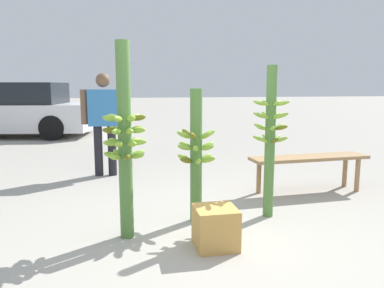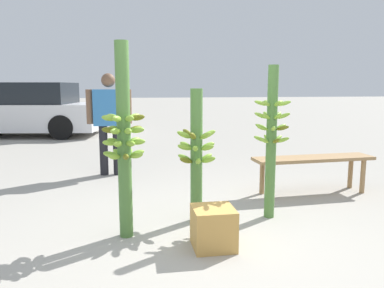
{
  "view_description": "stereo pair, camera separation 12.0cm",
  "coord_description": "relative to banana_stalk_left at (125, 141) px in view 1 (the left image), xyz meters",
  "views": [
    {
      "loc": [
        -0.73,
        -3.04,
        1.35
      ],
      "look_at": [
        -0.03,
        0.43,
        0.8
      ],
      "focal_mm": 35.0,
      "sensor_mm": 36.0,
      "label": 1
    },
    {
      "loc": [
        -0.62,
        -3.06,
        1.35
      ],
      "look_at": [
        -0.03,
        0.43,
        0.8
      ],
      "focal_mm": 35.0,
      "sensor_mm": 36.0,
      "label": 2
    }
  ],
  "objects": [
    {
      "name": "banana_stalk_right",
      "position": [
        1.46,
        0.26,
        -0.05
      ],
      "size": [
        0.36,
        0.37,
        1.56
      ],
      "color": "#4C7A38",
      "rests_on": "ground_plane"
    },
    {
      "name": "banana_stalk_center",
      "position": [
        0.69,
        0.28,
        -0.19
      ],
      "size": [
        0.41,
        0.41,
        1.33
      ],
      "color": "#4C7A38",
      "rests_on": "ground_plane"
    },
    {
      "name": "vendor_person",
      "position": [
        -0.25,
        2.45,
        0.02
      ],
      "size": [
        0.68,
        0.23,
        1.54
      ],
      "rotation": [
        0.0,
        0.0,
        -0.07
      ],
      "color": "black",
      "rests_on": "ground_plane"
    },
    {
      "name": "produce_crate",
      "position": [
        0.73,
        -0.37,
        -0.71
      ],
      "size": [
        0.34,
        0.34,
        0.34
      ],
      "color": "#C69347",
      "rests_on": "ground_plane"
    },
    {
      "name": "parked_car",
      "position": [
        -2.75,
        7.53,
        -0.19
      ],
      "size": [
        4.33,
        2.41,
        1.43
      ],
      "rotation": [
        0.0,
        0.0,
        1.43
      ],
      "color": "silver",
      "rests_on": "ground_plane"
    },
    {
      "name": "banana_stalk_left",
      "position": [
        0.0,
        0.0,
        0.0
      ],
      "size": [
        0.38,
        0.38,
        1.73
      ],
      "color": "#4C7A38",
      "rests_on": "ground_plane"
    },
    {
      "name": "market_bench",
      "position": [
        2.32,
        1.0,
        -0.48
      ],
      "size": [
        1.55,
        0.43,
        0.47
      ],
      "rotation": [
        0.0,
        0.0,
        0.06
      ],
      "color": "#99754C",
      "rests_on": "ground_plane"
    },
    {
      "name": "ground_plane",
      "position": [
        0.67,
        -0.23,
        -0.88
      ],
      "size": [
        80.0,
        80.0,
        0.0
      ],
      "primitive_type": "plane",
      "color": "#9E998E"
    }
  ]
}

